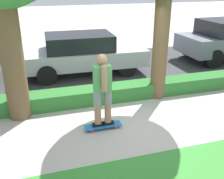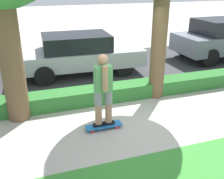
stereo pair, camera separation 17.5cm
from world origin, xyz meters
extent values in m
plane|color=#ADA89E|center=(0.00, 0.00, 0.00)|extent=(60.00, 60.00, 0.00)
cube|color=#38383A|center=(0.00, 4.20, 0.00)|extent=(18.57, 5.00, 0.01)
cube|color=#2D702D|center=(0.00, 1.60, 0.20)|extent=(18.57, 0.60, 0.41)
cube|color=#1E6BAD|center=(-0.57, 0.17, 0.08)|extent=(0.83, 0.24, 0.02)
cylinder|color=red|center=(-0.28, 0.08, 0.04)|extent=(0.07, 0.04, 0.07)
cylinder|color=red|center=(-0.28, 0.26, 0.04)|extent=(0.07, 0.04, 0.07)
cylinder|color=red|center=(-0.85, 0.08, 0.04)|extent=(0.07, 0.04, 0.07)
cylinder|color=red|center=(-0.85, 0.26, 0.04)|extent=(0.07, 0.04, 0.07)
cube|color=black|center=(-0.68, 0.17, 0.13)|extent=(0.26, 0.09, 0.07)
cylinder|color=#A37556|center=(-0.68, 0.17, 0.54)|extent=(0.15, 0.15, 0.76)
cylinder|color=gray|center=(-0.68, 0.17, 0.77)|extent=(0.17, 0.17, 0.30)
cube|color=black|center=(-0.45, 0.17, 0.13)|extent=(0.26, 0.09, 0.07)
cylinder|color=#A37556|center=(-0.45, 0.17, 0.54)|extent=(0.15, 0.15, 0.76)
cylinder|color=gray|center=(-0.45, 0.17, 0.77)|extent=(0.17, 0.17, 0.30)
cube|color=#519356|center=(-0.57, 0.17, 1.20)|extent=(0.36, 0.20, 0.56)
cylinder|color=#A37556|center=(-0.57, 0.02, 1.26)|extent=(0.12, 0.12, 0.53)
cylinder|color=#A37556|center=(-0.57, 0.33, 1.26)|extent=(0.12, 0.12, 0.53)
sphere|color=#A37556|center=(-0.57, 0.17, 1.63)|extent=(0.22, 0.22, 0.22)
cylinder|color=brown|center=(-2.36, 1.32, 1.56)|extent=(0.52, 0.52, 3.12)
cylinder|color=brown|center=(1.37, 1.42, 1.61)|extent=(0.41, 0.41, 3.22)
cube|color=#B7B7BC|center=(-0.23, 4.07, 0.59)|extent=(4.37, 1.88, 0.55)
cube|color=black|center=(-0.36, 4.07, 1.13)|extent=(2.29, 1.61, 0.53)
cylinder|color=black|center=(1.11, 3.27, 0.31)|extent=(0.63, 0.21, 0.63)
cylinder|color=black|center=(1.11, 4.87, 0.31)|extent=(0.63, 0.21, 0.63)
cylinder|color=black|center=(-1.57, 3.27, 0.31)|extent=(0.63, 0.21, 0.63)
cylinder|color=black|center=(-1.57, 4.87, 0.31)|extent=(0.63, 0.21, 0.63)
cylinder|color=black|center=(4.56, 3.21, 0.36)|extent=(0.72, 0.22, 0.72)
cylinder|color=black|center=(4.56, 4.93, 0.36)|extent=(0.72, 0.22, 0.72)
camera|label=1|loc=(-1.84, -4.78, 3.13)|focal=42.00mm
camera|label=2|loc=(-2.01, -4.72, 3.13)|focal=42.00mm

